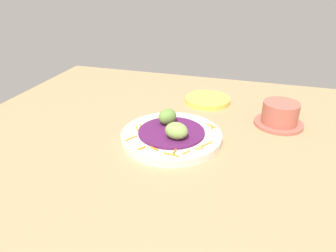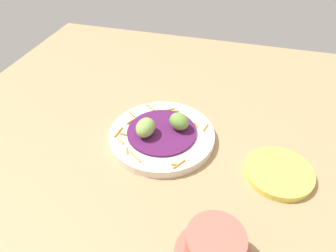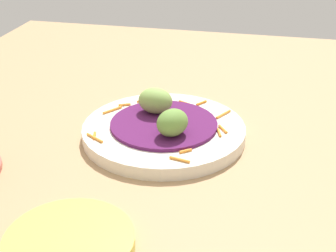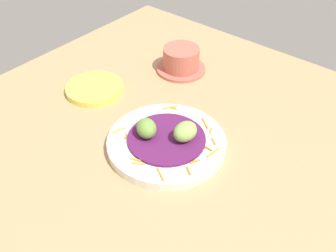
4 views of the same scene
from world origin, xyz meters
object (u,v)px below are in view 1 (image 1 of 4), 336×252
object	(u,v)px
main_plate	(171,136)
guac_scoop_center	(167,117)
side_plate_small	(208,100)
terracotta_bowl	(280,115)
guac_scoop_left	(176,131)

from	to	relation	value
main_plate	guac_scoop_center	size ratio (longest dim) A/B	4.99
side_plate_small	terracotta_bowl	world-z (taller)	terracotta_bowl
main_plate	guac_scoop_center	world-z (taller)	guac_scoop_center
main_plate	side_plate_small	xyz separation A→B (cm)	(-4.28, -27.00, -0.25)
side_plate_small	terracotta_bowl	distance (cm)	24.08
main_plate	side_plate_small	distance (cm)	27.34
side_plate_small	guac_scoop_left	bearing A→B (deg)	85.95
guac_scoop_center	terracotta_bowl	size ratio (longest dim) A/B	0.38
guac_scoop_left	side_plate_small	bearing A→B (deg)	-94.05
guac_scoop_left	side_plate_small	size ratio (longest dim) A/B	0.38
guac_scoop_center	terracotta_bowl	world-z (taller)	same
main_plate	guac_scoop_left	bearing A→B (deg)	120.29
guac_scoop_left	guac_scoop_center	distance (cm)	8.37
main_plate	terracotta_bowl	world-z (taller)	terracotta_bowl
terracotta_bowl	guac_scoop_left	bearing A→B (deg)	40.25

